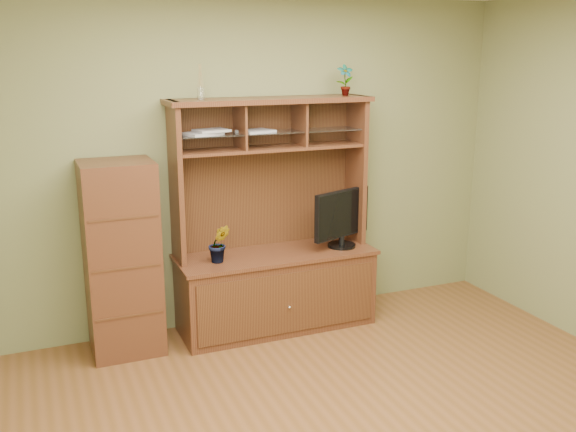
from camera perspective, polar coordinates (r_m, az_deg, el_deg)
room at (r=3.58m, az=7.81°, el=-0.33°), size 4.54×4.04×2.74m
media_hutch at (r=5.34m, az=-1.19°, el=-4.50°), size 1.66×0.61×1.90m
monitor at (r=5.38m, az=4.84°, el=-0.11°), size 0.59×0.26×0.49m
orchid_plant at (r=5.03m, az=-6.13°, el=-2.44°), size 0.19×0.17×0.30m
top_plant at (r=5.40m, az=5.10°, el=11.96°), size 0.15×0.11×0.25m
reed_diffuser at (r=4.96m, az=-7.78°, el=11.40°), size 0.05×0.05×0.26m
magazines at (r=5.03m, az=-5.80°, el=7.46°), size 0.75×0.28×0.04m
side_cabinet at (r=4.99m, az=-14.55°, el=-3.69°), size 0.53×0.48×1.48m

